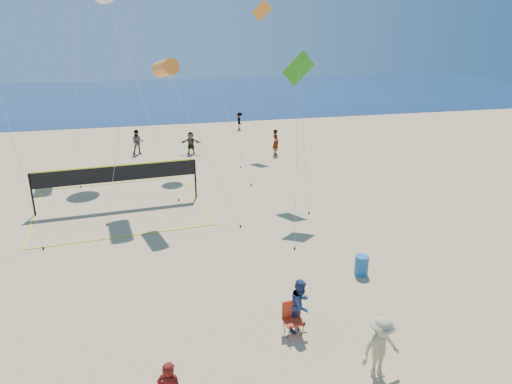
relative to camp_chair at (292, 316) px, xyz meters
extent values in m
plane|color=tan|center=(-2.39, -1.26, -0.60)|extent=(120.00, 120.00, 0.00)
cube|color=navy|center=(-2.39, 60.74, -0.58)|extent=(140.00, 50.00, 0.03)
imported|color=navy|center=(0.32, 0.14, 0.25)|extent=(1.04, 1.03, 1.70)
imported|color=tan|center=(1.62, -2.39, 0.31)|extent=(1.27, 0.86, 1.81)
imported|color=gray|center=(-0.20, 23.11, 0.26)|extent=(1.66, 0.91, 1.71)
imported|color=gray|center=(6.01, 21.22, 0.37)|extent=(0.53, 0.75, 1.94)
imported|color=gray|center=(-4.13, 24.08, 0.35)|extent=(0.95, 0.75, 1.89)
imported|color=gray|center=(5.56, 31.56, 0.22)|extent=(0.73, 1.12, 1.63)
cube|color=red|center=(0.01, -0.10, -0.13)|extent=(0.60, 0.56, 0.06)
cube|color=red|center=(-0.01, 0.12, 0.18)|extent=(0.57, 0.09, 0.57)
cylinder|color=black|center=(-0.20, -0.33, -0.34)|extent=(0.04, 0.29, 0.74)
cylinder|color=black|center=(-0.23, 0.09, -0.34)|extent=(0.04, 0.29, 0.74)
cylinder|color=black|center=(0.25, -0.29, -0.34)|extent=(0.04, 0.29, 0.74)
cylinder|color=black|center=(0.22, 0.12, -0.34)|extent=(0.04, 0.29, 0.74)
cylinder|color=#185A9F|center=(3.74, 2.74, -0.21)|extent=(0.66, 0.66, 0.77)
cylinder|color=black|center=(-9.46, 12.47, 0.51)|extent=(0.10, 0.10, 2.21)
cylinder|color=black|center=(-1.18, 13.06, 0.51)|extent=(0.10, 0.10, 2.21)
cube|color=black|center=(-5.32, 12.76, 1.20)|extent=(8.28, 0.62, 0.83)
cube|color=#F1FF1A|center=(-5.32, 12.76, 1.64)|extent=(8.28, 0.63, 0.06)
cube|color=#F1FF1A|center=(-5.02, 8.63, -0.59)|extent=(8.48, 0.66, 0.02)
cube|color=#F1FF1A|center=(-5.62, 16.90, -0.59)|extent=(8.48, 0.66, 0.02)
cylinder|color=silver|center=(-9.30, 9.96, 4.11)|extent=(1.82, 3.60, 9.31)
cylinder|color=black|center=(-8.40, 8.17, -0.55)|extent=(0.08, 0.08, 0.10)
cylinder|color=silver|center=(-4.59, 12.92, 5.16)|extent=(2.58, 5.51, 11.41)
cylinder|color=black|center=(-5.88, 10.17, -0.55)|extent=(0.08, 0.08, 0.10)
cylinder|color=orange|center=(-2.52, 11.83, 6.58)|extent=(1.24, 2.00, 1.02)
cylinder|color=silver|center=(-1.12, 10.07, 3.01)|extent=(2.83, 3.53, 7.13)
cylinder|color=black|center=(0.29, 8.31, -0.55)|extent=(0.08, 0.08, 0.10)
cube|color=#2B961B|center=(3.78, 10.50, 6.53)|extent=(1.77, 0.24, 1.75)
cylinder|color=silver|center=(2.89, 7.96, 2.99)|extent=(1.80, 5.10, 7.09)
cylinder|color=black|center=(2.00, 5.42, -0.55)|extent=(0.08, 0.08, 0.10)
cylinder|color=silver|center=(4.62, 12.51, 5.74)|extent=(1.11, 6.82, 12.59)
cylinder|color=black|center=(4.07, 9.11, -0.55)|extent=(0.08, 0.08, 0.10)
cylinder|color=silver|center=(-3.81, 16.94, 5.12)|extent=(3.26, 8.38, 11.35)
cylinder|color=black|center=(-2.19, 12.76, -0.55)|extent=(0.08, 0.08, 0.10)
cylinder|color=silver|center=(1.01, 18.19, 5.22)|extent=(2.71, 7.69, 11.54)
cylinder|color=black|center=(2.35, 14.35, -0.55)|extent=(0.08, 0.08, 0.10)
cylinder|color=silver|center=(-7.56, 20.34, 6.11)|extent=(0.18, 7.50, 13.31)
cylinder|color=black|center=(-7.64, 16.60, -0.55)|extent=(0.08, 0.08, 0.10)
cube|color=orange|center=(5.75, 24.35, 9.80)|extent=(1.38, 0.82, 1.57)
cylinder|color=silver|center=(4.18, 21.34, 4.63)|extent=(3.16, 6.04, 10.35)
cylinder|color=black|center=(2.61, 18.33, -0.55)|extent=(0.08, 0.08, 0.10)
camera|label=1|loc=(-4.09, -11.19, 8.09)|focal=32.00mm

